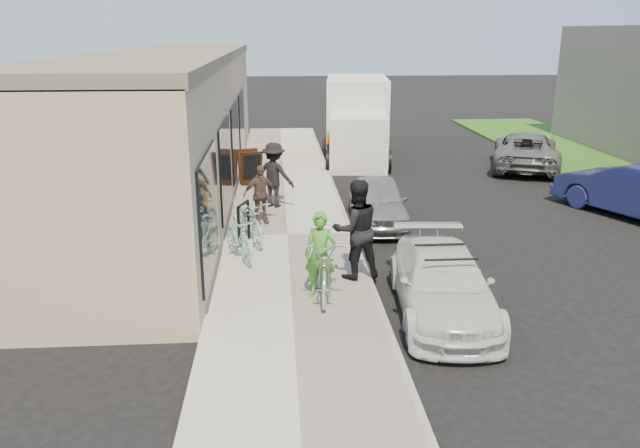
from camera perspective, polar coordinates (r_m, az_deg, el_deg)
name	(u,v)px	position (r m, az deg, el deg)	size (l,w,h in m)	color
ground	(393,287)	(12.31, 6.70, -5.79)	(120.00, 120.00, 0.00)	black
sidewalk	(288,238)	(14.89, -2.99, -1.25)	(3.00, 34.00, 0.15)	#B4B0A2
curb	(352,237)	(15.00, 2.94, -1.15)	(0.12, 34.00, 0.13)	gray
storefront	(176,123)	(19.54, -13.06, 8.95)	(3.60, 20.00, 4.22)	tan
bike_rack	(243,219)	(14.23, -7.01, 0.49)	(0.26, 0.65, 0.95)	black
sandwich_board	(250,167)	(19.72, -6.39, 5.17)	(0.82, 0.83, 1.09)	black
sedan_white	(443,283)	(11.17, 11.14, -5.32)	(1.92, 4.05, 1.18)	silver
sedan_silver	(378,201)	(16.11, 5.33, 2.08)	(1.42, 3.52, 1.20)	gray
moving_truck	(357,123)	(24.85, 3.40, 9.24)	(2.93, 6.38, 3.04)	silver
far_car_blue	(638,190)	(18.68, 27.04, 2.80)	(1.56, 4.48, 1.48)	#191E4D
far_car_gray	(526,150)	(23.87, 18.29, 6.40)	(2.19, 4.75, 1.32)	#57595C
tandem_bike	(325,264)	(11.42, 0.50, -3.64)	(0.76, 2.17, 1.14)	silver
woman_rider	(320,255)	(11.19, 0.02, -2.86)	(0.58, 0.38, 1.59)	#408A2E
man_standing	(356,229)	(12.04, 3.30, -0.49)	(0.95, 0.74, 1.96)	black
cruiser_bike_a	(238,238)	(13.25, -7.47, -1.29)	(0.44, 1.55, 0.93)	#7EBCB5
cruiser_bike_b	(250,220)	(14.37, -6.44, 0.38)	(0.66, 1.90, 1.00)	#7EBCB5
cruiser_bike_c	(258,199)	(16.41, -5.67, 2.33)	(0.42, 1.47, 0.89)	gold
bystander_a	(274,175)	(17.09, -4.23, 4.50)	(1.15, 0.66, 1.77)	black
bystander_b	(260,195)	(15.60, -5.51, 2.69)	(0.87, 0.36, 1.49)	#4E4138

